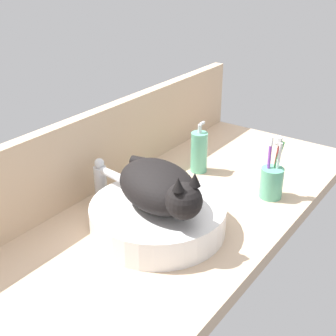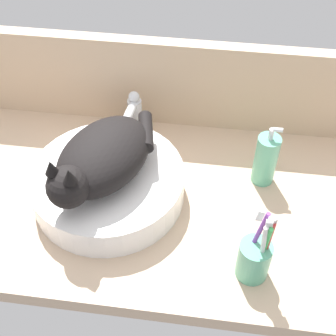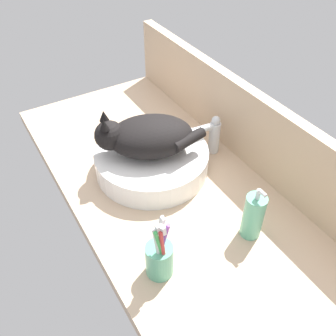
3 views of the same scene
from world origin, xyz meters
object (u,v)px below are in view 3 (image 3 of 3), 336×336
Objects in this scene: soap_dispenser at (253,216)px; toothbrush_cup at (160,258)px; sink_basin at (152,160)px; faucet at (212,134)px; cat at (146,136)px.

soap_dispenser is 0.89× the size of toothbrush_cup.
soap_dispenser is at bearing 85.30° from toothbrush_cup.
sink_basin is 2.57× the size of faucet.
faucet is at bearing 161.64° from soap_dispenser.
soap_dispenser is at bearing 15.51° from sink_basin.
sink_basin is 1.87× the size of toothbrush_cup.
soap_dispenser is (35.87, 11.11, -6.48)cm from cat.
cat is at bearing -97.04° from faucet.
cat is at bearing -109.86° from sink_basin.
toothbrush_cup reaches higher than faucet.
cat reaches higher than soap_dispenser.
cat is 38.11cm from soap_dispenser.
cat is 1.61× the size of toothbrush_cup.
toothbrush_cup is (-2.16, -26.22, -1.43)cm from soap_dispenser.
faucet is at bearing 83.80° from sink_basin.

